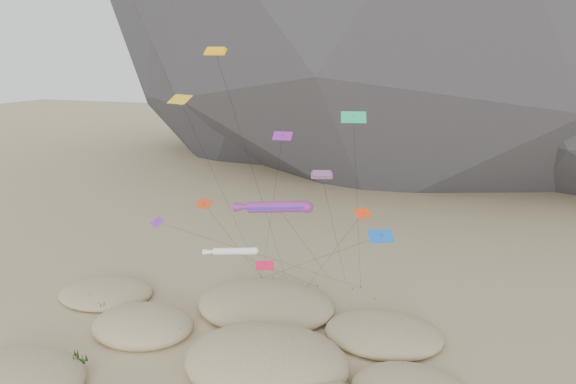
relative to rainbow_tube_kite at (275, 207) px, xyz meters
The scene contains 9 objects.
ground 18.65m from the rainbow_tube_kite, 94.80° to the right, with size 500.00×500.00×0.00m, color #CCB789.
dunes 15.38m from the rainbow_tube_kite, 101.90° to the right, with size 49.86×38.67×4.54m.
dune_grass 15.72m from the rainbow_tube_kite, 95.58° to the right, with size 42.19×30.42×1.55m.
kite_stakes 17.10m from the rainbow_tube_kite, 87.55° to the left, with size 18.66×5.33×0.30m.
rainbow_tube_kite is the anchor object (origin of this frame).
white_tube_kite 6.59m from the rainbow_tube_kite, 124.03° to the right, with size 5.84×17.89×10.31m.
orange_parafoil 16.87m from the rainbow_tube_kite, behind, with size 5.31×11.40×30.05m.
multi_parafoil 7.71m from the rainbow_tube_kite, 22.87° to the right, with size 2.54×17.70×18.47m.
delta_kites 3.40m from the rainbow_tube_kite, 110.08° to the right, with size 28.91×19.48×24.97m.
Camera 1 is at (21.71, -40.75, 29.51)m, focal length 35.00 mm.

